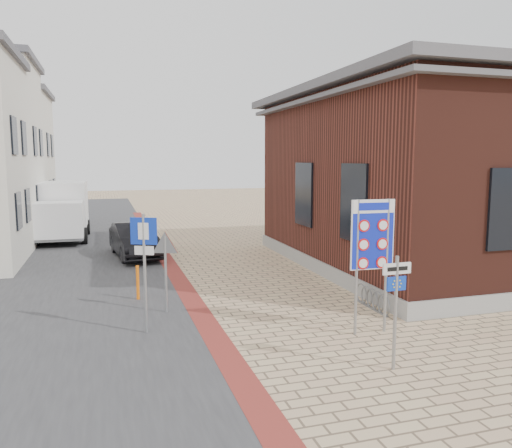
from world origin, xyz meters
TOP-DOWN VIEW (x-y plane):
  - ground at (0.00, 0.00)m, footprint 120.00×120.00m
  - road_strip at (-5.50, 15.00)m, footprint 7.00×60.00m
  - curb_strip at (-2.00, 10.00)m, footprint 0.60×40.00m
  - brick_building at (8.99, 7.00)m, footprint 13.00×13.00m
  - bike_rack at (2.65, 2.20)m, footprint 0.08×1.80m
  - sedan at (-3.20, 11.78)m, footprint 2.07×4.53m
  - box_truck at (-6.43, 17.64)m, footprint 2.47×5.66m
  - border_sign at (1.61, 0.50)m, footprint 1.09×0.09m
  - essen_sign at (1.00, -1.50)m, footprint 0.62×0.07m
  - parking_sign at (-3.50, 2.00)m, footprint 0.59×0.30m
  - yield_sign at (-2.85, 3.50)m, footprint 0.75×0.31m
  - bollard at (-3.50, 5.00)m, footprint 0.10×0.10m

SIDE VIEW (x-z plane):
  - ground at x=0.00m, z-range 0.00..0.00m
  - road_strip at x=-5.50m, z-range 0.00..0.02m
  - curb_strip at x=-2.00m, z-range 0.00..0.03m
  - bike_rack at x=2.65m, z-range -0.04..0.56m
  - bollard at x=-3.50m, z-range 0.00..1.03m
  - sedan at x=-3.20m, z-range 0.00..1.44m
  - essen_sign at x=1.00m, z-range 0.36..2.63m
  - box_truck at x=-6.43m, z-range 0.05..3.00m
  - yield_sign at x=-2.85m, z-range 0.56..2.73m
  - parking_sign at x=-3.50m, z-range 0.55..3.42m
  - border_sign at x=1.61m, z-range 0.72..3.92m
  - brick_building at x=8.99m, z-range 0.09..6.89m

